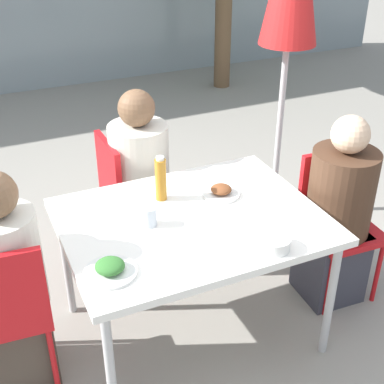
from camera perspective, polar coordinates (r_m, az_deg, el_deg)
ground_plane at (r=3.16m, az=-0.00°, el=-14.41°), size 24.00×24.00×0.00m
dining_table at (r=2.71m, az=-0.00°, el=-3.79°), size 1.29×0.99×0.76m
chair_left at (r=2.65m, az=-19.37°, el=-11.61°), size 0.43×0.43×0.88m
person_left at (r=2.68m, az=-18.54°, el=-9.72°), size 0.32×0.32×1.18m
chair_right at (r=3.27m, az=15.08°, el=-2.17°), size 0.42×0.42×0.88m
person_right at (r=3.18m, az=15.21°, el=-2.69°), size 0.37×0.37×1.17m
chair_far at (r=3.41m, az=-7.01°, el=0.12°), size 0.41×0.41×0.88m
person_far at (r=3.38m, az=-5.49°, el=0.57°), size 0.36×0.36×1.19m
plate_0 at (r=2.87m, az=3.12°, el=0.04°), size 0.20×0.20×0.06m
plate_1 at (r=2.33m, az=-8.72°, el=-8.10°), size 0.23×0.23×0.07m
bottle at (r=2.79m, az=-3.35°, el=1.40°), size 0.06×0.06×0.25m
drinking_cup at (r=2.61m, az=-4.56°, el=-2.62°), size 0.07×0.07×0.10m
salad_bowl at (r=2.48m, az=8.78°, el=-5.41°), size 0.15×0.15×0.06m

